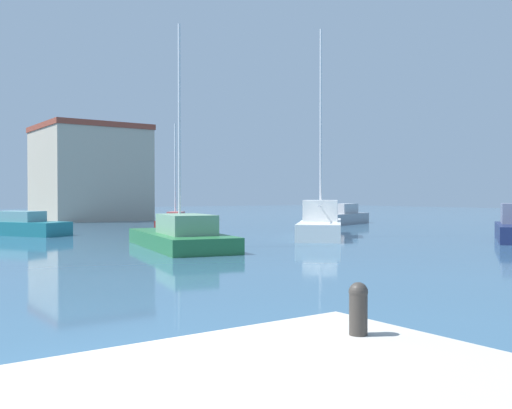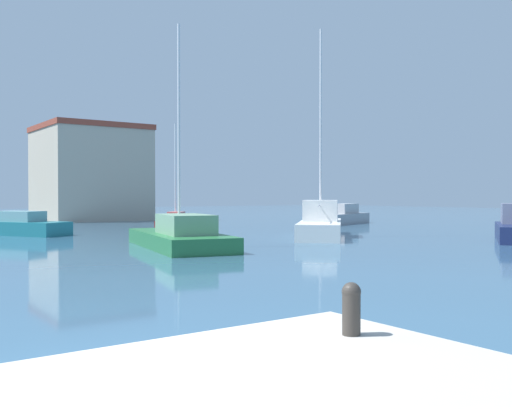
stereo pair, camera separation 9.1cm
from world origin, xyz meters
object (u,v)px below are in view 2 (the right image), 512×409
object	(u,v)px
sailboat_red_behind_lamppost	(176,222)
motorboat_grey_distant_north	(340,217)
sailboat_white_inner_mooring	(320,224)
sailboat_green_center_channel	(181,236)
mooring_bollard	(351,306)
motorboat_teal_far_left	(10,226)

from	to	relation	value
sailboat_red_behind_lamppost	motorboat_grey_distant_north	xyz separation A→B (m)	(13.55, -2.94, 0.13)
sailboat_white_inner_mooring	sailboat_green_center_channel	bearing A→B (deg)	-171.43
mooring_bollard	sailboat_red_behind_lamppost	bearing A→B (deg)	65.33
mooring_bollard	sailboat_green_center_channel	world-z (taller)	sailboat_green_center_channel
sailboat_red_behind_lamppost	sailboat_white_inner_mooring	size ratio (longest dim) A/B	0.64
mooring_bollard	sailboat_white_inner_mooring	world-z (taller)	sailboat_white_inner_mooring
sailboat_red_behind_lamppost	motorboat_teal_far_left	xyz separation A→B (m)	(-11.49, -0.81, 0.06)
mooring_bollard	sailboat_green_center_channel	bearing A→B (deg)	67.05
mooring_bollard	motorboat_grey_distant_north	size ratio (longest dim) A/B	0.07
mooring_bollard	sailboat_red_behind_lamppost	world-z (taller)	sailboat_red_behind_lamppost
sailboat_white_inner_mooring	sailboat_green_center_channel	world-z (taller)	sailboat_white_inner_mooring
motorboat_teal_far_left	sailboat_green_center_channel	bearing A→B (deg)	-73.20
sailboat_red_behind_lamppost	sailboat_green_center_channel	world-z (taller)	sailboat_green_center_channel
mooring_bollard	sailboat_red_behind_lamppost	size ratio (longest dim) A/B	0.08
sailboat_red_behind_lamppost	sailboat_green_center_channel	xyz separation A→B (m)	(-7.35, -14.53, 0.10)
sailboat_red_behind_lamppost	mooring_bollard	bearing A→B (deg)	-114.67
sailboat_white_inner_mooring	sailboat_red_behind_lamppost	bearing A→B (deg)	100.07
sailboat_white_inner_mooring	mooring_bollard	bearing A→B (deg)	-131.14
motorboat_grey_distant_north	sailboat_red_behind_lamppost	bearing A→B (deg)	167.75
motorboat_grey_distant_north	sailboat_green_center_channel	world-z (taller)	sailboat_green_center_channel
sailboat_red_behind_lamppost	sailboat_green_center_channel	distance (m)	16.28
motorboat_grey_distant_north	sailboat_white_inner_mooring	size ratio (longest dim) A/B	0.67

